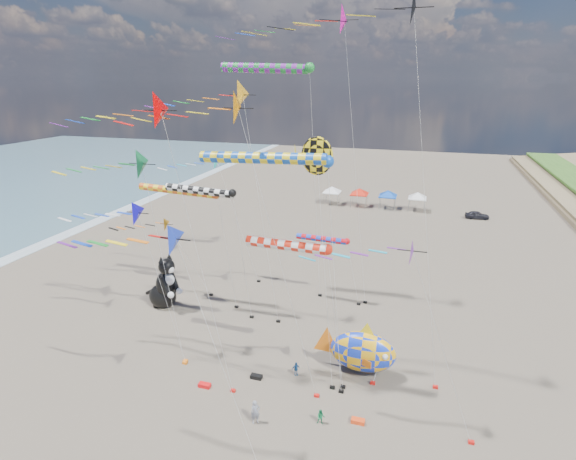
# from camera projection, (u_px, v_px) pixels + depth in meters

# --- Properties ---
(delta_kite_0) EXTENTS (12.70, 2.61, 21.32)m
(delta_kite_0) POSITION_uv_depth(u_px,v_px,m) (151.00, 114.00, 27.96)
(delta_kite_0) COLOR #E90003
(delta_kite_0) RESTS_ON ground
(delta_kite_1) EXTENTS (13.16, 2.55, 27.19)m
(delta_kite_1) POSITION_uv_depth(u_px,v_px,m) (411.00, 11.00, 26.24)
(delta_kite_1) COLOR black
(delta_kite_1) RESTS_ON ground
(delta_kite_2) EXTENTS (13.18, 2.28, 21.35)m
(delta_kite_2) POSITION_uv_depth(u_px,v_px,m) (236.00, 112.00, 27.61)
(delta_kite_2) COLOR orange
(delta_kite_2) RESTS_ON ground
(delta_kite_3) EXTENTS (10.54, 1.84, 13.54)m
(delta_kite_3) POSITION_uv_depth(u_px,v_px,m) (402.00, 254.00, 25.83)
(delta_kite_3) COLOR #72269B
(delta_kite_3) RESTS_ON ground
(delta_kite_4) EXTENTS (11.00, 2.54, 17.19)m
(delta_kite_4) POSITION_uv_depth(u_px,v_px,m) (124.00, 169.00, 32.19)
(delta_kite_4) COLOR #158548
(delta_kite_4) RESTS_ON ground
(delta_kite_5) EXTENTS (11.00, 1.88, 14.47)m
(delta_kite_5) POSITION_uv_depth(u_px,v_px,m) (210.00, 164.00, 48.04)
(delta_kite_5) COLOR #21C6BD
(delta_kite_5) RESTS_ON ground
(delta_kite_6) EXTENTS (9.59, 1.60, 8.64)m
(delta_kite_6) POSITION_uv_depth(u_px,v_px,m) (169.00, 226.00, 46.46)
(delta_kite_6) COLOR orange
(delta_kite_6) RESTS_ON ground
(delta_kite_7) EXTENTS (11.13, 1.92, 15.08)m
(delta_kite_7) POSITION_uv_depth(u_px,v_px,m) (166.00, 249.00, 22.48)
(delta_kite_7) COLOR blue
(delta_kite_7) RESTS_ON ground
(delta_kite_8) EXTENTS (9.30, 2.12, 13.39)m
(delta_kite_8) POSITION_uv_depth(u_px,v_px,m) (137.00, 218.00, 33.45)
(delta_kite_8) COLOR #1009C9
(delta_kite_8) RESTS_ON ground
(delta_kite_9) EXTENTS (14.15, 2.74, 28.05)m
(delta_kite_9) POSITION_uv_depth(u_px,v_px,m) (338.00, 23.00, 38.57)
(delta_kite_9) COLOR #D81196
(delta_kite_9) RESTS_ON ground
(delta_kite_10) EXTENTS (12.17, 2.62, 21.97)m
(delta_kite_10) POSITION_uv_depth(u_px,v_px,m) (232.00, 97.00, 36.94)
(delta_kite_10) COLOR #F3A218
(delta_kite_10) RESTS_ON ground
(windsock_0) EXTENTS (10.43, 0.80, 17.36)m
(windsock_0) POSITION_uv_depth(u_px,v_px,m) (268.00, 159.00, 29.01)
(windsock_0) COLOR blue
(windsock_0) RESTS_ON ground
(windsock_1) EXTENTS (8.14, 0.72, 12.60)m
(windsock_1) POSITION_uv_depth(u_px,v_px,m) (203.00, 192.00, 40.48)
(windsock_1) COLOR black
(windsock_1) RESTS_ON ground
(windsock_2) EXTENTS (7.54, 0.78, 11.28)m
(windsock_2) POSITION_uv_depth(u_px,v_px,m) (291.00, 246.00, 31.03)
(windsock_2) COLOR red
(windsock_2) RESTS_ON ground
(windsock_3) EXTENTS (6.78, 0.63, 7.05)m
(windsock_3) POSITION_uv_depth(u_px,v_px,m) (325.00, 240.00, 44.53)
(windsock_3) COLOR red
(windsock_3) RESTS_ON ground
(windsock_4) EXTENTS (9.78, 0.72, 12.02)m
(windsock_4) POSITION_uv_depth(u_px,v_px,m) (182.00, 192.00, 42.81)
(windsock_4) COLOR #D74E12
(windsock_4) RESTS_ON ground
(windsock_5) EXTENTS (10.20, 0.94, 23.24)m
(windsock_5) POSITION_uv_depth(u_px,v_px,m) (270.00, 69.00, 41.68)
(windsock_5) COLOR #18872F
(windsock_5) RESTS_ON ground
(angelfish_kite) EXTENTS (3.74, 3.02, 18.20)m
(angelfish_kite) POSITION_uv_depth(u_px,v_px,m) (314.00, 158.00, 30.38)
(angelfish_kite) COLOR yellow
(angelfish_kite) RESTS_ON ground
(cat_inflatable) EXTENTS (4.73, 3.45, 5.74)m
(cat_inflatable) POSITION_uv_depth(u_px,v_px,m) (164.00, 280.00, 44.51)
(cat_inflatable) COLOR black
(cat_inflatable) RESTS_ON ground
(fish_inflatable) EXTENTS (6.75, 2.52, 4.57)m
(fish_inflatable) POSITION_uv_depth(u_px,v_px,m) (362.00, 351.00, 34.38)
(fish_inflatable) COLOR #1536D6
(fish_inflatable) RESTS_ON ground
(person_adult) EXTENTS (0.74, 0.69, 1.71)m
(person_adult) POSITION_uv_depth(u_px,v_px,m) (255.00, 412.00, 29.76)
(person_adult) COLOR gray
(person_adult) RESTS_ON ground
(child_green) EXTENTS (0.58, 0.47, 1.10)m
(child_green) POSITION_uv_depth(u_px,v_px,m) (321.00, 417.00, 29.76)
(child_green) COLOR #198349
(child_green) RESTS_ON ground
(child_blue) EXTENTS (0.69, 0.63, 1.13)m
(child_blue) POSITION_uv_depth(u_px,v_px,m) (296.00, 369.00, 34.67)
(child_blue) COLOR #1A4F8E
(child_blue) RESTS_ON ground
(kite_bag_0) EXTENTS (0.90, 0.44, 0.30)m
(kite_bag_0) POSITION_uv_depth(u_px,v_px,m) (256.00, 377.00, 34.41)
(kite_bag_0) COLOR black
(kite_bag_0) RESTS_ON ground
(kite_bag_1) EXTENTS (0.90, 0.44, 0.30)m
(kite_bag_1) POSITION_uv_depth(u_px,v_px,m) (205.00, 385.00, 33.45)
(kite_bag_1) COLOR red
(kite_bag_1) RESTS_ON ground
(kite_bag_2) EXTENTS (0.90, 0.44, 0.30)m
(kite_bag_2) POSITION_uv_depth(u_px,v_px,m) (358.00, 421.00, 29.96)
(kite_bag_2) COLOR #FF4415
(kite_bag_2) RESTS_ON ground
(kite_bag_3) EXTENTS (0.90, 0.44, 0.30)m
(kite_bag_3) POSITION_uv_depth(u_px,v_px,m) (345.00, 361.00, 36.29)
(kite_bag_3) COLOR #1233BD
(kite_bag_3) RESTS_ON ground
(tent_row) EXTENTS (19.20, 4.20, 3.80)m
(tent_row) POSITION_uv_depth(u_px,v_px,m) (374.00, 190.00, 79.20)
(tent_row) COLOR white
(tent_row) RESTS_ON ground
(parked_car) EXTENTS (3.84, 1.77, 1.27)m
(parked_car) POSITION_uv_depth(u_px,v_px,m) (477.00, 215.00, 73.46)
(parked_car) COLOR #26262D
(parked_car) RESTS_ON ground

